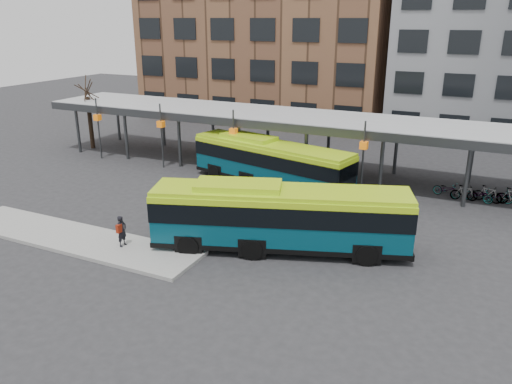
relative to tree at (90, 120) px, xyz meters
name	(u,v)px	position (x,y,z in m)	size (l,w,h in m)	color
ground	(198,237)	(18.00, -12.00, -2.43)	(120.00, 120.00, 0.00)	#28282B
boarding_island	(74,238)	(12.50, -15.00, -2.34)	(14.00, 3.00, 0.18)	gray
canopy	(291,118)	(17.94, 0.87, 1.47)	(40.00, 6.53, 4.80)	#999B9E
tree	(90,120)	(0.00, 0.00, 0.00)	(1.64, 1.64, 5.60)	black
building_brick	(272,14)	(8.00, 20.00, 8.57)	(26.00, 14.00, 22.00)	brown
bus_front	(279,216)	(22.32, -11.56, -0.69)	(12.32, 6.35, 3.35)	#073E4F
bus_rear	(270,161)	(17.96, -2.74, -0.78)	(11.79, 5.00, 3.18)	#073E4F
pedestrian	(122,231)	(15.47, -14.79, -1.47)	(0.38, 0.61, 1.54)	black
bike_rack	(501,196)	(32.01, -0.05, -1.95)	(8.30, 1.36, 1.08)	slate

